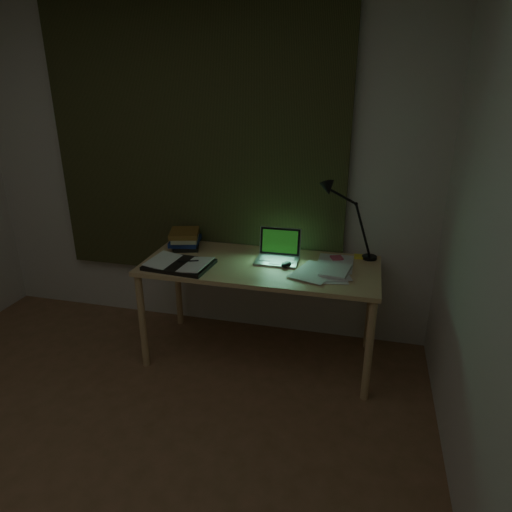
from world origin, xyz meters
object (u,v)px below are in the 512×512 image
Objects in this scene: open_textbook at (179,264)px; book_stack at (185,239)px; laptop at (277,248)px; desk at (260,311)px; loose_papers at (327,269)px; desk_lamp at (373,221)px.

book_stack is (-0.10, 0.35, 0.05)m from open_textbook.
laptop is 0.72m from book_stack.
loose_papers is at bearing 0.24° from desk.
loose_papers reaches higher than desk.
desk is 2.89× the size of desk_lamp.
desk_lamp reaches higher than laptop.
desk is 6.50× the size of book_stack.
desk_lamp is at bearing 25.00° from open_textbook.
loose_papers is (0.34, -0.06, -0.09)m from laptop.
laptop is at bearing 169.68° from loose_papers.
book_stack is at bearing 110.55° from open_textbook.
laptop is 0.80× the size of loose_papers.
desk is 3.77× the size of open_textbook.
desk is 4.89× the size of laptop.
book_stack is 1.07m from loose_papers.
laptop is 0.66m from open_textbook.
desk_lamp reaches higher than book_stack.
laptop is 0.36m from loose_papers.
laptop is 0.67m from desk_lamp.
desk is 0.99m from desk_lamp.
desk_lamp is at bearing 18.18° from laptop.
open_textbook is 0.37m from book_stack.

